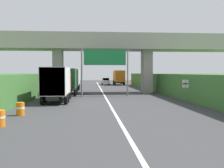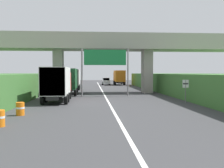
% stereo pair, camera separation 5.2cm
% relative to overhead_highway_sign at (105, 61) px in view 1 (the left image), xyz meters
% --- Properties ---
extents(lane_centre_stripe, '(0.20, 97.08, 0.01)m').
position_rel_overhead_highway_sign_xyz_m(lane_centre_stripe, '(0.00, -2.08, -4.37)').
color(lane_centre_stripe, white).
rests_on(lane_centre_stripe, ground).
extents(overpass_bridge, '(40.00, 4.80, 8.36)m').
position_rel_overhead_highway_sign_xyz_m(overpass_bridge, '(0.00, 5.06, 2.00)').
color(overpass_bridge, '#9E998E').
rests_on(overpass_bridge, ground).
extents(overhead_highway_sign, '(5.88, 0.18, 5.86)m').
position_rel_overhead_highway_sign_xyz_m(overhead_highway_sign, '(0.00, 0.00, 0.00)').
color(overhead_highway_sign, slate).
rests_on(overhead_highway_sign, ground).
extents(speed_limit_sign, '(0.60, 0.08, 2.23)m').
position_rel_overhead_highway_sign_xyz_m(speed_limit_sign, '(7.40, -7.60, -2.90)').
color(speed_limit_sign, slate).
rests_on(speed_limit_sign, ground).
extents(truck_white, '(2.44, 7.30, 3.44)m').
position_rel_overhead_highway_sign_xyz_m(truck_white, '(-4.90, 13.27, -2.44)').
color(truck_white, black).
rests_on(truck_white, ground).
extents(truck_orange, '(2.44, 7.30, 3.44)m').
position_rel_overhead_highway_sign_xyz_m(truck_orange, '(4.83, 29.12, -2.44)').
color(truck_orange, black).
rests_on(truck_orange, ground).
extents(truck_red, '(2.44, 7.30, 3.44)m').
position_rel_overhead_highway_sign_xyz_m(truck_red, '(-5.09, -5.64, -2.44)').
color(truck_red, black).
rests_on(truck_red, ground).
extents(truck_green, '(2.44, 7.30, 3.44)m').
position_rel_overhead_highway_sign_xyz_m(truck_green, '(-4.78, 2.88, -2.44)').
color(truck_green, black).
rests_on(truck_green, ground).
extents(car_silver, '(1.86, 4.10, 1.72)m').
position_rel_overhead_highway_sign_xyz_m(car_silver, '(1.75, 29.71, -3.52)').
color(car_silver, '#B2B5B7').
rests_on(car_silver, ground).
extents(construction_barrel_2, '(0.57, 0.57, 0.90)m').
position_rel_overhead_highway_sign_xyz_m(construction_barrel_2, '(-6.61, -17.53, -3.92)').
color(construction_barrel_2, orange).
rests_on(construction_barrel_2, ground).
extents(construction_barrel_3, '(0.57, 0.57, 0.90)m').
position_rel_overhead_highway_sign_xyz_m(construction_barrel_3, '(-6.51, -13.87, -3.92)').
color(construction_barrel_3, orange).
rests_on(construction_barrel_3, ground).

